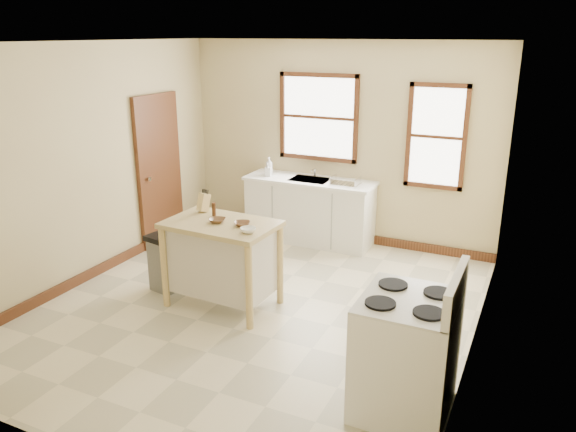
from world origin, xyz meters
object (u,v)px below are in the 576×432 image
(pepper_grinder, at_px, (214,209))
(trash_bin, at_px, (165,263))
(bowl_a, at_px, (217,220))
(gas_stove, at_px, (407,340))
(bowl_c, at_px, (248,230))
(kitchen_island, at_px, (222,264))
(knife_block, at_px, (204,203))
(soap_bottle_b, at_px, (268,170))
(bowl_b, at_px, (242,224))
(dish_rack, at_px, (345,181))
(soap_bottle_a, at_px, (269,166))

(pepper_grinder, bearing_deg, trash_bin, -168.41)
(bowl_a, height_order, gas_stove, gas_stove)
(bowl_c, xyz_separation_m, trash_bin, (-1.23, 0.19, -0.65))
(kitchen_island, xyz_separation_m, knife_block, (-0.37, 0.24, 0.58))
(knife_block, distance_m, pepper_grinder, 0.20)
(soap_bottle_b, bearing_deg, knife_block, -106.24)
(gas_stove, bearing_deg, trash_bin, 162.26)
(bowl_b, bearing_deg, dish_rack, 80.62)
(gas_stove, bearing_deg, bowl_a, 157.89)
(soap_bottle_a, xyz_separation_m, bowl_a, (0.53, -2.25, -0.06))
(bowl_b, height_order, trash_bin, bowl_b)
(soap_bottle_a, height_order, bowl_b, soap_bottle_a)
(bowl_c, bearing_deg, pepper_grinder, 152.24)
(knife_block, relative_size, pepper_grinder, 1.33)
(soap_bottle_b, distance_m, gas_stove, 4.20)
(pepper_grinder, bearing_deg, bowl_c, -27.76)
(kitchen_island, bearing_deg, bowl_a, -144.82)
(knife_block, bearing_deg, gas_stove, -2.85)
(gas_stove, bearing_deg, bowl_b, 154.55)
(bowl_a, distance_m, trash_bin, 1.01)
(bowl_a, distance_m, bowl_b, 0.29)
(kitchen_island, height_order, bowl_c, bowl_c)
(soap_bottle_a, distance_m, pepper_grinder, 2.11)
(pepper_grinder, xyz_separation_m, bowl_c, (0.60, -0.32, -0.05))
(soap_bottle_b, distance_m, pepper_grinder, 2.03)
(soap_bottle_b, height_order, bowl_b, soap_bottle_b)
(pepper_grinder, bearing_deg, soap_bottle_a, 100.29)
(soap_bottle_b, distance_m, knife_block, 1.92)
(soap_bottle_a, xyz_separation_m, soap_bottle_b, (0.02, -0.08, -0.04))
(kitchen_island, bearing_deg, knife_block, 149.52)
(trash_bin, bearing_deg, pepper_grinder, 22.51)
(soap_bottle_b, relative_size, dish_rack, 0.50)
(soap_bottle_a, height_order, pepper_grinder, soap_bottle_a)
(kitchen_island, distance_m, gas_stove, 2.45)
(dish_rack, height_order, kitchen_island, dish_rack)
(pepper_grinder, distance_m, gas_stove, 2.71)
(soap_bottle_b, height_order, bowl_c, soap_bottle_b)
(soap_bottle_a, relative_size, bowl_c, 1.62)
(trash_bin, height_order, gas_stove, gas_stove)
(soap_bottle_a, xyz_separation_m, gas_stove, (2.82, -3.18, -0.43))
(soap_bottle_a, distance_m, kitchen_island, 2.37)
(soap_bottle_a, bearing_deg, knife_block, -91.21)
(pepper_grinder, distance_m, bowl_a, 0.24)
(dish_rack, relative_size, bowl_a, 2.13)
(bowl_b, bearing_deg, kitchen_island, -179.84)
(kitchen_island, distance_m, trash_bin, 0.82)
(soap_bottle_a, height_order, soap_bottle_b, soap_bottle_a)
(bowl_c, bearing_deg, bowl_a, 162.80)
(dish_rack, xyz_separation_m, bowl_a, (-0.65, -2.21, 0.02))
(bowl_a, xyz_separation_m, gas_stove, (2.29, -0.93, -0.37))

